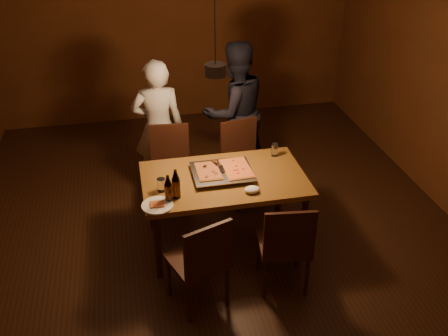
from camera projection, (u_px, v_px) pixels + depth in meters
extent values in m
plane|color=#331A0E|center=(217.00, 236.00, 5.03)|extent=(6.00, 6.00, 0.00)
plane|color=brown|center=(174.00, 22.00, 6.85)|extent=(5.00, 0.00, 5.00)
cube|color=brown|center=(224.00, 180.00, 4.59)|extent=(1.50, 0.90, 0.05)
cylinder|color=#38190F|center=(158.00, 246.00, 4.36)|extent=(0.06, 0.06, 0.70)
cylinder|color=#38190F|center=(303.00, 227.00, 4.59)|extent=(0.06, 0.06, 0.70)
cylinder|color=#38190F|center=(151.00, 200.00, 4.98)|extent=(0.06, 0.06, 0.70)
cylinder|color=#38190F|center=(279.00, 185.00, 5.21)|extent=(0.06, 0.06, 0.70)
cube|color=#38190F|center=(171.00, 172.00, 5.29)|extent=(0.46, 0.46, 0.04)
cube|color=#38190F|center=(169.00, 143.00, 5.33)|extent=(0.42, 0.07, 0.45)
cube|color=#38190F|center=(246.00, 166.00, 5.40)|extent=(0.50, 0.50, 0.04)
cube|color=#38190F|center=(238.00, 139.00, 5.43)|extent=(0.42, 0.12, 0.45)
cube|color=#38190F|center=(197.00, 261.00, 4.07)|extent=(0.54, 0.54, 0.04)
cube|color=#38190F|center=(209.00, 251.00, 3.81)|extent=(0.40, 0.17, 0.45)
cube|color=#38190F|center=(283.00, 244.00, 4.26)|extent=(0.47, 0.47, 0.04)
cube|color=#38190F|center=(290.00, 235.00, 3.97)|extent=(0.42, 0.08, 0.45)
cube|color=silver|center=(222.00, 173.00, 4.60)|extent=(0.58, 0.49, 0.05)
cube|color=maroon|center=(208.00, 171.00, 4.57)|extent=(0.21, 0.34, 0.02)
cube|color=gold|center=(237.00, 168.00, 4.61)|extent=(0.27, 0.40, 0.02)
cylinder|color=black|center=(169.00, 193.00, 4.21)|extent=(0.07, 0.07, 0.16)
cone|color=black|center=(168.00, 181.00, 4.14)|extent=(0.07, 0.07, 0.09)
cylinder|color=black|center=(176.00, 189.00, 4.26)|extent=(0.07, 0.07, 0.17)
cone|color=black|center=(175.00, 175.00, 4.19)|extent=(0.07, 0.07, 0.10)
cylinder|color=silver|center=(161.00, 185.00, 4.36)|extent=(0.08, 0.08, 0.12)
cylinder|color=silver|center=(275.00, 150.00, 4.90)|extent=(0.06, 0.06, 0.13)
cylinder|color=white|center=(157.00, 205.00, 4.18)|extent=(0.27, 0.27, 0.02)
cube|color=gold|center=(157.00, 204.00, 4.17)|extent=(0.12, 0.10, 0.01)
ellipsoid|color=white|center=(252.00, 190.00, 4.35)|extent=(0.14, 0.10, 0.06)
imported|color=silver|center=(158.00, 127.00, 5.45)|extent=(0.57, 0.38, 1.53)
imported|color=black|center=(235.00, 112.00, 5.68)|extent=(0.94, 0.82, 1.63)
cylinder|color=black|center=(215.00, 70.00, 4.14)|extent=(0.18, 0.18, 0.10)
cylinder|color=black|center=(215.00, 2.00, 3.86)|extent=(0.01, 0.01, 1.00)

